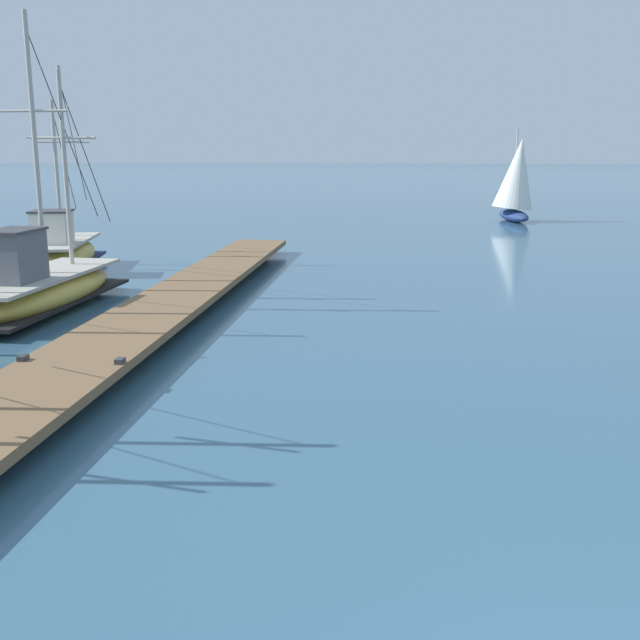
# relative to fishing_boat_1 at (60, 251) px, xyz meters

# --- Properties ---
(floating_dock) EXTENTS (3.42, 23.95, 0.53)m
(floating_dock) POSITION_rel_fishing_boat_1_xyz_m (4.94, -6.99, -0.26)
(floating_dock) COLOR brown
(floating_dock) RESTS_ON ground
(fishing_boat_1) EXTENTS (2.44, 6.80, 6.30)m
(fishing_boat_1) POSITION_rel_fishing_boat_1_xyz_m (0.00, 0.00, 0.00)
(fishing_boat_1) COLOR gold
(fishing_boat_1) RESTS_ON ground
(fishing_boat_3) EXTENTS (2.51, 7.38, 6.75)m
(fishing_boat_3) POSITION_rel_fishing_boat_1_xyz_m (1.72, -5.92, -0.05)
(fishing_boat_3) COLOR gold
(fishing_boat_3) RESTS_ON ground
(distant_sailboat) EXTENTS (2.55, 4.20, 4.82)m
(distant_sailboat) POSITION_rel_fishing_boat_1_xyz_m (17.67, 17.35, 1.54)
(distant_sailboat) COLOR navy
(distant_sailboat) RESTS_ON ground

